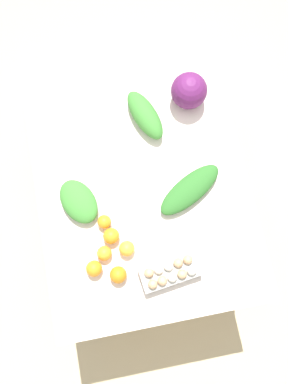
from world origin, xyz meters
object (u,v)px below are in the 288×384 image
Objects in this scene: orange_2 at (104,253)px; orange_5 at (104,222)px; cabbage_purple at (189,91)px; orange_0 at (127,249)px; greens_bunch_chard at (79,202)px; orange_4 at (94,269)px; orange_3 at (118,275)px; greens_bunch_scallion at (145,115)px; greens_bunch_kale at (190,190)px; orange_1 at (111,236)px; egg_carton at (170,272)px.

orange_2 reaches higher than orange_5.
orange_0 is at bearing -32.46° from cabbage_purple.
greens_bunch_chard is at bearing -55.26° from cabbage_purple.
greens_bunch_chard is 0.16m from orange_5.
orange_4 reaches higher than orange_2.
greens_bunch_chard reaches higher than orange_0.
greens_bunch_chard reaches higher than orange_4.
orange_2 is (0.72, -0.56, -0.06)m from cabbage_purple.
orange_4 reaches higher than orange_5.
orange_3 reaches higher than orange_2.
greens_bunch_chard is 0.55m from greens_bunch_scallion.
greens_bunch_scallion is (-0.42, -0.14, 0.01)m from greens_bunch_kale.
orange_2 is 0.12m from orange_3.
greens_bunch_kale is at bearing 118.60° from orange_4.
cabbage_purple reaches higher than greens_bunch_chard.
greens_bunch_kale is at bearing -11.32° from cabbage_purple.
orange_1 is at bearing 33.02° from greens_bunch_chard.
greens_bunch_kale is 0.45m from orange_5.
orange_5 is (0.08, -0.44, -0.00)m from greens_bunch_kale.
orange_3 is at bearing 18.56° from greens_bunch_chard.
greens_bunch_chard is 3.37× the size of orange_2.
orange_4 is 0.23m from orange_5.
greens_bunch_kale is 4.87× the size of orange_0.
cabbage_purple reaches higher than orange_2.
orange_3 is at bearing -28.72° from orange_0.
egg_carton is (0.86, -0.28, -0.05)m from cabbage_purple.
orange_1 reaches higher than greens_bunch_kale.
orange_0 is (0.27, 0.19, -0.00)m from greens_bunch_chard.
orange_4 is (0.06, -0.06, 0.00)m from orange_2.
orange_5 is (0.12, 0.11, -0.01)m from greens_bunch_chard.
greens_bunch_chard is (-0.04, -0.55, 0.00)m from greens_bunch_kale.
orange_3 is at bearing -51.23° from greens_bunch_kale.
orange_5 is (-0.15, -0.08, -0.00)m from orange_0.
greens_bunch_kale is 0.55m from greens_bunch_chard.
cabbage_purple is 2.38× the size of orange_1.
greens_bunch_chard is at bearing -55.70° from egg_carton.
egg_carton reaches higher than orange_3.
orange_0 is at bearing -57.92° from greens_bunch_kale.
greens_bunch_kale is (0.49, -0.10, -0.06)m from cabbage_purple.
orange_1 is (0.20, 0.13, -0.00)m from greens_bunch_chard.
cabbage_purple reaches higher than orange_5.
cabbage_purple is 0.85m from orange_0.
cabbage_purple reaches higher than greens_bunch_kale.
greens_bunch_kale is at bearing 18.59° from greens_bunch_scallion.
greens_bunch_scallion is at bearing 161.68° from orange_0.
orange_4 is (0.33, 0.02, -0.00)m from greens_bunch_chard.
orange_4 is (0.71, -0.38, -0.01)m from greens_bunch_scallion.
orange_3 reaches higher than orange_1.
orange_2 is at bearing -31.84° from orange_1.
orange_0 reaches higher than orange_5.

